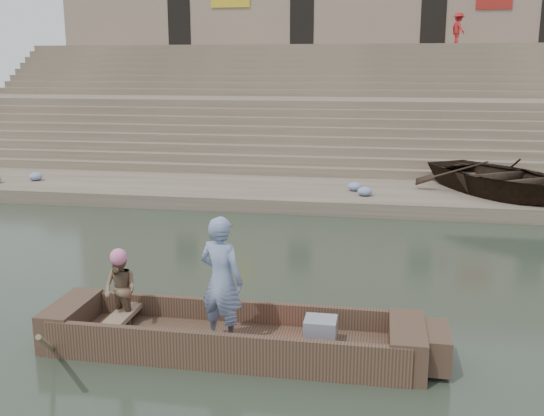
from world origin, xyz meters
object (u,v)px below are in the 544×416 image
(standing_man, at_px, (222,280))
(television, at_px, (320,332))
(main_rowboat, at_px, (231,344))
(pedestrian, at_px, (458,28))
(beached_rowboat, at_px, (501,177))
(rowing_man, at_px, (120,290))

(standing_man, xyz_separation_m, television, (1.40, 0.16, -0.75))
(main_rowboat, bearing_deg, pedestrian, 77.24)
(standing_man, relative_size, television, 4.11)
(main_rowboat, relative_size, pedestrian, 3.21)
(beached_rowboat, bearing_deg, rowing_man, -158.56)
(beached_rowboat, height_order, pedestrian, pedestrian)
(main_rowboat, distance_m, television, 1.35)
(main_rowboat, height_order, standing_man, standing_man)
(main_rowboat, distance_m, standing_man, 1.07)
(standing_man, height_order, television, standing_man)
(beached_rowboat, bearing_deg, television, -145.53)
(main_rowboat, relative_size, rowing_man, 4.26)
(main_rowboat, height_order, television, television)
(main_rowboat, height_order, beached_rowboat, beached_rowboat)
(rowing_man, height_order, television, rowing_man)
(rowing_man, relative_size, beached_rowboat, 0.23)
(rowing_man, bearing_deg, beached_rowboat, 77.47)
(standing_man, relative_size, pedestrian, 1.21)
(television, bearing_deg, standing_man, -173.64)
(rowing_man, bearing_deg, television, 20.01)
(main_rowboat, xyz_separation_m, television, (1.31, -0.00, 0.31))
(standing_man, distance_m, beached_rowboat, 12.26)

